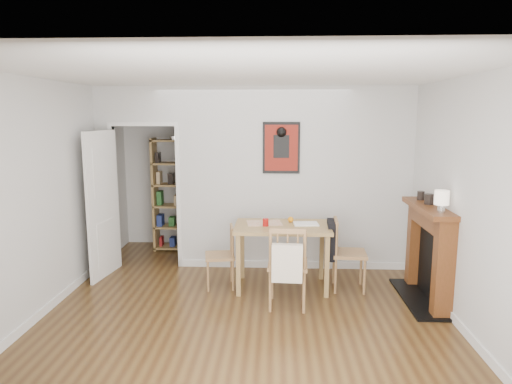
{
  "coord_description": "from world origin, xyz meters",
  "views": [
    {
      "loc": [
        0.33,
        -5.06,
        2.2
      ],
      "look_at": [
        0.08,
        0.6,
        1.25
      ],
      "focal_mm": 32.0,
      "sensor_mm": 36.0,
      "label": 1
    }
  ],
  "objects_px": {
    "fireplace": "(430,250)",
    "mantel_lamp": "(442,199)",
    "chair_front": "(288,265)",
    "red_glass": "(266,222)",
    "ceramic_jar_b": "(421,196)",
    "orange_fruit": "(291,219)",
    "ceramic_jar_a": "(429,199)",
    "chair_right": "(348,253)",
    "bookshelf": "(177,195)",
    "notebook": "(306,224)",
    "chair_left": "(220,257)",
    "dining_table": "(282,233)"
  },
  "relations": [
    {
      "from": "mantel_lamp",
      "to": "chair_right",
      "type": "bearing_deg",
      "value": 140.63
    },
    {
      "from": "chair_front",
      "to": "fireplace",
      "type": "distance_m",
      "value": 1.71
    },
    {
      "from": "dining_table",
      "to": "bookshelf",
      "type": "xyz_separation_m",
      "value": [
        -1.7,
        1.63,
        0.18
      ]
    },
    {
      "from": "orange_fruit",
      "to": "ceramic_jar_a",
      "type": "distance_m",
      "value": 1.71
    },
    {
      "from": "fireplace",
      "to": "orange_fruit",
      "type": "height_order",
      "value": "fireplace"
    },
    {
      "from": "chair_left",
      "to": "red_glass",
      "type": "bearing_deg",
      "value": -2.29
    },
    {
      "from": "fireplace",
      "to": "ceramic_jar_b",
      "type": "height_order",
      "value": "ceramic_jar_b"
    },
    {
      "from": "chair_front",
      "to": "ceramic_jar_b",
      "type": "relative_size",
      "value": 8.86
    },
    {
      "from": "fireplace",
      "to": "dining_table",
      "type": "bearing_deg",
      "value": 169.1
    },
    {
      "from": "chair_front",
      "to": "chair_right",
      "type": "bearing_deg",
      "value": 36.88
    },
    {
      "from": "red_glass",
      "to": "ceramic_jar_a",
      "type": "xyz_separation_m",
      "value": [
        1.93,
        -0.22,
        0.35
      ]
    },
    {
      "from": "orange_fruit",
      "to": "mantel_lamp",
      "type": "bearing_deg",
      "value": -29.72
    },
    {
      "from": "dining_table",
      "to": "mantel_lamp",
      "type": "distance_m",
      "value": 1.94
    },
    {
      "from": "dining_table",
      "to": "mantel_lamp",
      "type": "xyz_separation_m",
      "value": [
        1.7,
        -0.74,
        0.59
      ]
    },
    {
      "from": "dining_table",
      "to": "bookshelf",
      "type": "distance_m",
      "value": 2.36
    },
    {
      "from": "notebook",
      "to": "ceramic_jar_b",
      "type": "bearing_deg",
      "value": -1.74
    },
    {
      "from": "chair_right",
      "to": "red_glass",
      "type": "xyz_separation_m",
      "value": [
        -1.04,
        -0.03,
        0.39
      ]
    },
    {
      "from": "fireplace",
      "to": "red_glass",
      "type": "distance_m",
      "value": 1.99
    },
    {
      "from": "bookshelf",
      "to": "red_glass",
      "type": "bearing_deg",
      "value": -48.49
    },
    {
      "from": "fireplace",
      "to": "notebook",
      "type": "bearing_deg",
      "value": 164.63
    },
    {
      "from": "chair_left",
      "to": "ceramic_jar_a",
      "type": "relative_size",
      "value": 6.59
    },
    {
      "from": "ceramic_jar_b",
      "to": "orange_fruit",
      "type": "bearing_deg",
      "value": 174.57
    },
    {
      "from": "notebook",
      "to": "ceramic_jar_a",
      "type": "xyz_separation_m",
      "value": [
        1.42,
        -0.32,
        0.39
      ]
    },
    {
      "from": "chair_right",
      "to": "orange_fruit",
      "type": "xyz_separation_m",
      "value": [
        -0.72,
        0.19,
        0.38
      ]
    },
    {
      "from": "notebook",
      "to": "mantel_lamp",
      "type": "distance_m",
      "value": 1.68
    },
    {
      "from": "ceramic_jar_a",
      "to": "chair_right",
      "type": "bearing_deg",
      "value": 164.89
    },
    {
      "from": "dining_table",
      "to": "ceramic_jar_a",
      "type": "height_order",
      "value": "ceramic_jar_a"
    },
    {
      "from": "ceramic_jar_b",
      "to": "notebook",
      "type": "bearing_deg",
      "value": 178.26
    },
    {
      "from": "fireplace",
      "to": "red_glass",
      "type": "bearing_deg",
      "value": 171.65
    },
    {
      "from": "mantel_lamp",
      "to": "ceramic_jar_a",
      "type": "relative_size",
      "value": 1.98
    },
    {
      "from": "orange_fruit",
      "to": "mantel_lamp",
      "type": "relative_size",
      "value": 0.3
    },
    {
      "from": "fireplace",
      "to": "chair_front",
      "type": "bearing_deg",
      "value": -171.01
    },
    {
      "from": "chair_left",
      "to": "notebook",
      "type": "bearing_deg",
      "value": 4.45
    },
    {
      "from": "chair_left",
      "to": "ceramic_jar_a",
      "type": "distance_m",
      "value": 2.66
    },
    {
      "from": "fireplace",
      "to": "ceramic_jar_a",
      "type": "height_order",
      "value": "ceramic_jar_a"
    },
    {
      "from": "chair_right",
      "to": "mantel_lamp",
      "type": "relative_size",
      "value": 3.77
    },
    {
      "from": "bookshelf",
      "to": "fireplace",
      "type": "xyz_separation_m",
      "value": [
        3.44,
        -1.96,
        -0.29
      ]
    },
    {
      "from": "chair_front",
      "to": "red_glass",
      "type": "bearing_deg",
      "value": 115.86
    },
    {
      "from": "fireplace",
      "to": "orange_fruit",
      "type": "xyz_separation_m",
      "value": [
        -1.63,
        0.51,
        0.24
      ]
    },
    {
      "from": "bookshelf",
      "to": "chair_front",
      "type": "bearing_deg",
      "value": -51.85
    },
    {
      "from": "mantel_lamp",
      "to": "ceramic_jar_a",
      "type": "height_order",
      "value": "mantel_lamp"
    },
    {
      "from": "orange_fruit",
      "to": "notebook",
      "type": "xyz_separation_m",
      "value": [
        0.19,
        -0.11,
        -0.03
      ]
    },
    {
      "from": "orange_fruit",
      "to": "ceramic_jar_b",
      "type": "relative_size",
      "value": 0.67
    },
    {
      "from": "red_glass",
      "to": "ceramic_jar_b",
      "type": "height_order",
      "value": "ceramic_jar_b"
    },
    {
      "from": "bookshelf",
      "to": "notebook",
      "type": "xyz_separation_m",
      "value": [
        2.0,
        -1.57,
        -0.08
      ]
    },
    {
      "from": "chair_right",
      "to": "mantel_lamp",
      "type": "xyz_separation_m",
      "value": [
        0.87,
        -0.71,
        0.84
      ]
    },
    {
      "from": "bookshelf",
      "to": "mantel_lamp",
      "type": "distance_m",
      "value": 4.16
    },
    {
      "from": "chair_right",
      "to": "ceramic_jar_a",
      "type": "height_order",
      "value": "ceramic_jar_a"
    },
    {
      "from": "orange_fruit",
      "to": "ceramic_jar_b",
      "type": "distance_m",
      "value": 1.65
    },
    {
      "from": "fireplace",
      "to": "mantel_lamp",
      "type": "xyz_separation_m",
      "value": [
        -0.05,
        -0.4,
        0.69
      ]
    }
  ]
}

